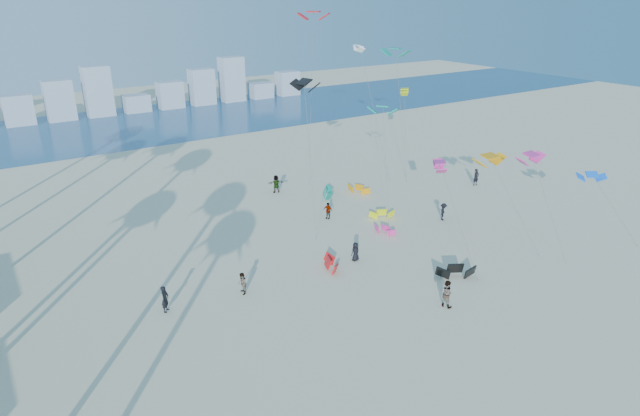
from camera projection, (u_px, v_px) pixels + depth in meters
ground at (438, 390)px, 28.90m from camera, size 220.00×220.00×0.00m
ocean at (107, 128)px, 84.66m from camera, size 220.00×220.00×0.00m
kitesurfer_near at (165, 299)px, 35.69m from camera, size 0.79×0.81×1.88m
kitesurfer_mid at (446, 293)px, 36.29m from camera, size 0.96×1.10×1.93m
kitesurfers_far at (342, 208)px, 50.99m from camera, size 32.37×18.06×1.90m
grounded_kites at (370, 223)px, 48.75m from camera, size 14.38×22.17×0.97m
flying_kites at (408, 89)px, 50.52m from camera, size 23.06×32.89×18.48m
distant_skyline at (83, 99)px, 90.65m from camera, size 85.00×3.00×8.40m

